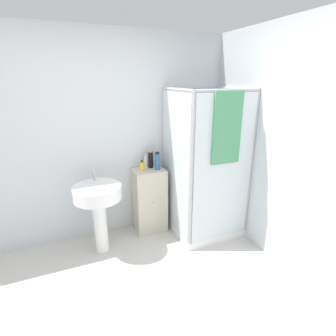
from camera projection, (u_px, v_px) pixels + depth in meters
The scene contains 9 objects.
wall_back at pixel (97, 140), 3.16m from camera, with size 6.40×0.06×2.50m, color silver.
wall_right at pixel (323, 163), 2.29m from camera, with size 0.06×6.40×2.50m, color silver.
shower_enclosure at pixel (203, 195), 3.37m from camera, with size 0.83×0.86×1.86m.
vanity_cabinet at pixel (150, 200), 3.47m from camera, with size 0.40×0.34×0.86m.
sink at pixel (98, 202), 2.94m from camera, with size 0.53×0.53×0.96m.
soap_dispenser at pixel (142, 166), 3.27m from camera, with size 0.06×0.06×0.14m.
shampoo_bottle_tall_black at pixel (151, 159), 3.37m from camera, with size 0.06×0.06×0.23m.
shampoo_bottle_blue at pixel (157, 161), 3.30m from camera, with size 0.06×0.06×0.23m.
lotion_bottle_white at pixel (146, 162), 3.37m from camera, with size 0.04×0.05×0.19m.
Camera 1 is at (-0.40, -1.49, 1.95)m, focal length 28.00 mm.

